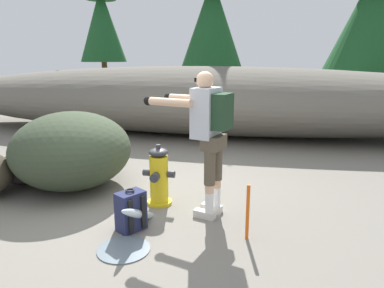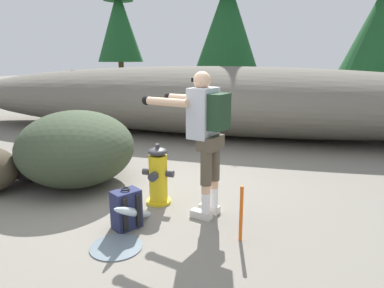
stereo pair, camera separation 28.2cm
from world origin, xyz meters
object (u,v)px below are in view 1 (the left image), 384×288
(boulder_large, at_px, (72,150))
(boulder_outlier, at_px, (22,168))
(utility_worker, at_px, (207,127))
(boulder_mid, at_px, (70,148))
(fire_hydrant, at_px, (159,177))
(survey_stake, at_px, (248,212))
(spare_backpack, at_px, (131,211))

(boulder_large, relative_size, boulder_outlier, 2.57)
(utility_worker, relative_size, boulder_large, 0.99)
(boulder_mid, bearing_deg, fire_hydrant, -30.32)
(boulder_mid, bearing_deg, survey_stake, -30.07)
(fire_hydrant, distance_m, boulder_outlier, 2.30)
(utility_worker, distance_m, spare_backpack, 1.28)
(boulder_mid, xyz_separation_m, survey_stake, (3.15, -1.82, -0.05))
(boulder_outlier, bearing_deg, spare_backpack, -25.69)
(survey_stake, bearing_deg, fire_hydrant, 150.35)
(boulder_large, bearing_deg, survey_stake, -21.20)
(fire_hydrant, relative_size, survey_stake, 1.33)
(spare_backpack, bearing_deg, utility_worker, -110.47)
(boulder_large, height_order, boulder_outlier, boulder_large)
(boulder_large, relative_size, survey_stake, 2.88)
(boulder_mid, relative_size, boulder_outlier, 1.27)
(utility_worker, xyz_separation_m, boulder_large, (-2.08, 0.52, -0.53))
(fire_hydrant, bearing_deg, boulder_mid, 149.68)
(spare_backpack, xyz_separation_m, boulder_large, (-1.33, 1.08, 0.34))
(fire_hydrant, bearing_deg, survey_stake, -29.65)
(boulder_outlier, relative_size, survey_stake, 1.12)
(fire_hydrant, relative_size, utility_worker, 0.47)
(fire_hydrant, bearing_deg, utility_worker, -15.30)
(utility_worker, bearing_deg, boulder_mid, -11.28)
(fire_hydrant, height_order, boulder_outlier, fire_hydrant)
(boulder_large, height_order, boulder_mid, boulder_large)
(boulder_mid, height_order, survey_stake, boulder_mid)
(fire_hydrant, height_order, utility_worker, utility_worker)
(survey_stake, bearing_deg, boulder_mid, 149.93)
(fire_hydrant, bearing_deg, boulder_outlier, 172.19)
(spare_backpack, bearing_deg, boulder_large, -6.45)
(utility_worker, xyz_separation_m, spare_backpack, (-0.74, -0.56, -0.87))
(utility_worker, xyz_separation_m, survey_stake, (0.52, -0.49, -0.79))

